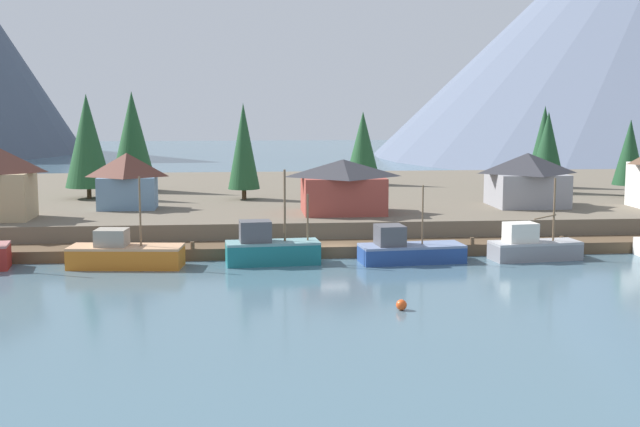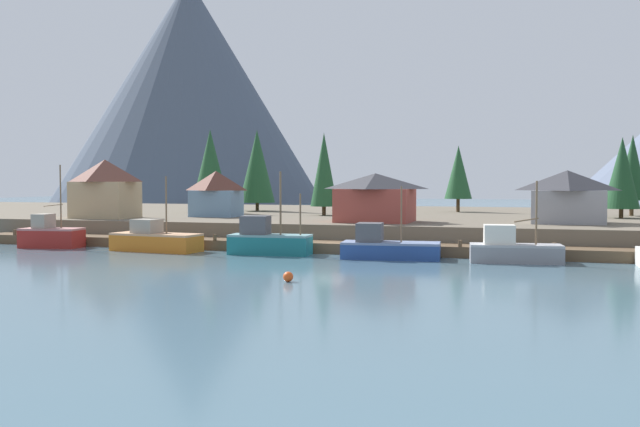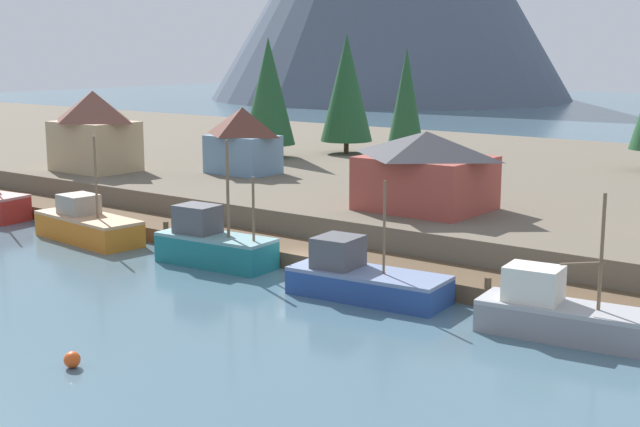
# 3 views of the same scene
# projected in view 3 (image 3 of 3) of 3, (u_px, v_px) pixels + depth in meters

# --- Properties ---
(ground_plane) EXTENTS (400.00, 400.00, 1.00)m
(ground_plane) POSITION_uv_depth(u_px,v_px,m) (465.00, 227.00, 68.15)
(ground_plane) COLOR #476675
(dock) EXTENTS (80.00, 4.00, 1.60)m
(dock) POSITION_uv_depth(u_px,v_px,m) (323.00, 258.00, 53.94)
(dock) COLOR brown
(dock) RESTS_ON ground_plane
(shoreline_bank) EXTENTS (400.00, 56.00, 2.50)m
(shoreline_bank) POSITION_uv_depth(u_px,v_px,m) (531.00, 186.00, 77.16)
(shoreline_bank) COLOR #665B4C
(shoreline_bank) RESTS_ON ground_plane
(fishing_boat_orange) EXTENTS (9.30, 4.10, 7.35)m
(fishing_boat_orange) POSITION_uv_depth(u_px,v_px,m) (87.00, 225.00, 60.94)
(fishing_boat_orange) COLOR #CC6B1E
(fishing_boat_orange) RESTS_ON ground_plane
(fishing_boat_teal) EXTENTS (7.81, 3.37, 7.78)m
(fishing_boat_teal) POSITION_uv_depth(u_px,v_px,m) (213.00, 244.00, 54.16)
(fishing_boat_teal) COLOR #196B70
(fishing_boat_teal) RESTS_ON ground_plane
(fishing_boat_blue) EXTENTS (8.85, 3.96, 6.42)m
(fishing_boat_blue) POSITION_uv_depth(u_px,v_px,m) (363.00, 279.00, 47.09)
(fishing_boat_blue) COLOR navy
(fishing_boat_blue) RESTS_ON ground_plane
(fishing_boat_grey) EXTENTS (7.81, 3.59, 6.89)m
(fishing_boat_grey) POSITION_uv_depth(u_px,v_px,m) (556.00, 313.00, 40.80)
(fishing_boat_grey) COLOR gray
(fishing_boat_grey) RESTS_ON ground_plane
(house_red) EXTENTS (8.18, 6.88, 5.23)m
(house_red) POSITION_uv_depth(u_px,v_px,m) (426.00, 170.00, 58.59)
(house_red) COLOR #9E4238
(house_red) RESTS_ON shoreline_bank
(house_tan) EXTENTS (7.26, 5.32, 6.97)m
(house_tan) POSITION_uv_depth(u_px,v_px,m) (94.00, 130.00, 76.82)
(house_tan) COLOR tan
(house_tan) RESTS_ON shoreline_bank
(house_blue) EXTENTS (5.96, 4.25, 5.66)m
(house_blue) POSITION_uv_depth(u_px,v_px,m) (243.00, 140.00, 75.41)
(house_blue) COLOR #6689A8
(house_blue) RESTS_ON shoreline_bank
(conifer_near_left) EXTENTS (5.27, 5.27, 12.00)m
(conifer_near_left) POSITION_uv_depth(u_px,v_px,m) (347.00, 88.00, 88.95)
(conifer_near_left) COLOR #4C3823
(conifer_near_left) RESTS_ON shoreline_bank
(conifer_near_right) EXTENTS (5.10, 5.10, 11.64)m
(conifer_near_right) POSITION_uv_depth(u_px,v_px,m) (269.00, 91.00, 85.71)
(conifer_near_right) COLOR #4C3823
(conifer_near_right) RESTS_ON shoreline_bank
(conifer_back_right) EXTENTS (3.51, 3.51, 10.64)m
(conifer_back_right) POSITION_uv_depth(u_px,v_px,m) (406.00, 105.00, 73.50)
(conifer_back_right) COLOR #4C3823
(conifer_back_right) RESTS_ON shoreline_bank
(channel_buoy) EXTENTS (0.70, 0.70, 0.70)m
(channel_buoy) POSITION_uv_depth(u_px,v_px,m) (72.00, 360.00, 36.88)
(channel_buoy) COLOR #E04C19
(channel_buoy) RESTS_ON ground_plane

